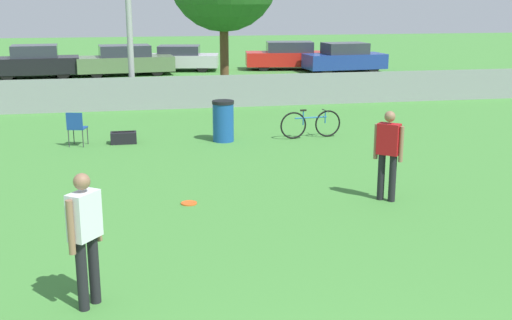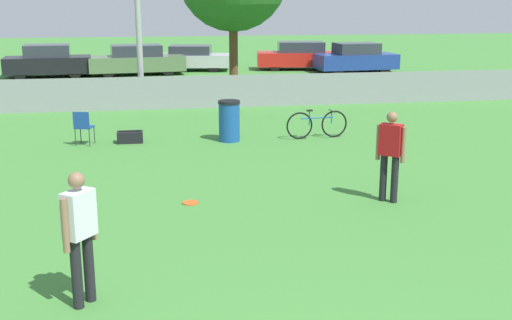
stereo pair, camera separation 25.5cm
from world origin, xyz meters
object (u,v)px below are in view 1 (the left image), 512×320
Objects in this scene: folding_chair_sideline at (76,126)px; parked_car_dark at (35,62)px; player_receiver_white at (85,231)px; parked_car_silver at (179,58)px; player_thrower_red at (388,150)px; gear_bag_sideline at (124,138)px; bicycle_sideline at (311,124)px; parked_car_olive at (125,61)px; trash_bin at (223,121)px; frisbee_disc at (189,203)px; parked_car_blue at (345,58)px; parked_car_red at (289,56)px.

parked_car_dark reaches higher than folding_chair_sideline.
player_receiver_white is 25.95m from parked_car_silver.
gear_bag_sideline is (-4.78, 5.80, -0.81)m from player_thrower_red.
parked_car_silver is (-2.17, 16.97, 0.27)m from bicycle_sideline.
parked_car_silver is at bearing 9.20° from parked_car_dark.
parked_car_olive is 3.07m from parked_car_silver.
parked_car_olive is at bearing 99.30° from trash_bin.
parked_car_silver is at bearing 92.37° from bicycle_sideline.
player_thrower_red is 6.01m from trash_bin.
parked_car_dark is (-5.27, 20.38, 0.71)m from frisbee_disc.
folding_chair_sideline is 17.26m from parked_car_silver.
player_receiver_white is 1.57× the size of trash_bin.
player_thrower_red is at bearing -68.24° from trash_bin.
trash_bin reaches higher than gear_bag_sideline.
trash_bin is at bearing -124.00° from parked_car_blue.
player_receiver_white is at bearing -96.80° from parked_car_olive.
parked_car_olive is at bearing 35.85° from player_receiver_white.
player_receiver_white reaches higher than parked_car_red.
player_thrower_red is at bearing -7.67° from frisbee_disc.
trash_bin is at bearing -80.67° from parked_car_silver.
parked_car_dark is at bearing 176.82° from parked_car_olive.
player_thrower_red reaches higher than parked_car_silver.
parked_car_red reaches higher than trash_bin.
player_receiver_white is 24.41m from parked_car_dark.
parked_car_silver is (2.71, 1.44, -0.05)m from parked_car_olive.
frisbee_disc is at bearing -92.67° from parked_car_olive.
parked_car_blue is (10.80, 14.45, 0.55)m from gear_bag_sideline.
parked_car_dark is 7.01m from parked_car_silver.
parked_car_red is (3.62, 22.03, -0.27)m from player_thrower_red.
gear_bag_sideline is at bearing -158.85° from folding_chair_sideline.
frisbee_disc is 5.29m from trash_bin.
parked_car_red is (3.50, 16.50, 0.32)m from bicycle_sideline.
parked_car_olive is (-4.88, 15.53, 0.32)m from bicycle_sideline.
gear_bag_sideline is (0.36, 9.06, -0.81)m from player_receiver_white.
player_receiver_white is 0.35× the size of parked_car_olive.
gear_bag_sideline is 0.14× the size of parked_car_red.
parked_car_blue reaches higher than parked_car_silver.
parked_car_red is (5.67, -0.47, 0.05)m from parked_car_silver.
frisbee_disc is 0.06× the size of parked_car_red.
frisbee_disc is at bearing -79.84° from parked_car_dark.
parked_car_olive is (-4.76, 21.06, -0.27)m from player_thrower_red.
folding_chair_sideline is 0.21× the size of parked_car_blue.
parked_car_dark reaches higher than parked_car_red.
player_receiver_white is at bearing -101.51° from parked_car_red.
parked_car_silver is at bearing 89.41° from trash_bin.
frisbee_disc is 0.45× the size of gear_bag_sideline.
bicycle_sideline is at bearing 53.68° from frisbee_disc.
player_thrower_red reaches higher than bicycle_sideline.
parked_car_olive is (1.16, 15.38, 0.18)m from folding_chair_sideline.
parked_car_red is at bearing 62.64° from gear_bag_sideline.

